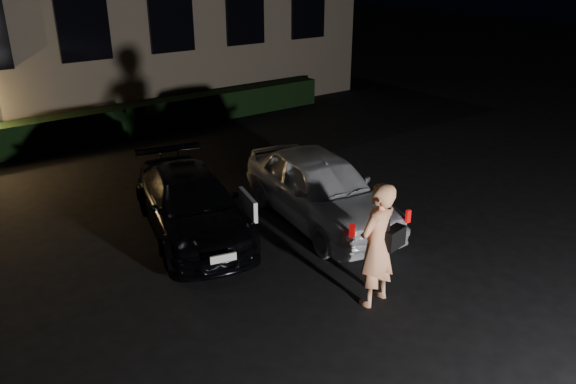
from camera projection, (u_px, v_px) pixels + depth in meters
ground at (360, 311)px, 8.25m from camera, size 80.00×80.00×0.00m
hedge at (102, 125)px, 15.82m from camera, size 15.00×0.70×0.85m
sedan at (191, 204)px, 10.40m from camera, size 2.54×4.26×1.16m
hatch at (320, 188)px, 10.83m from camera, size 2.22×4.23×1.37m
man at (377, 245)px, 8.11m from camera, size 0.86×0.58×1.93m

